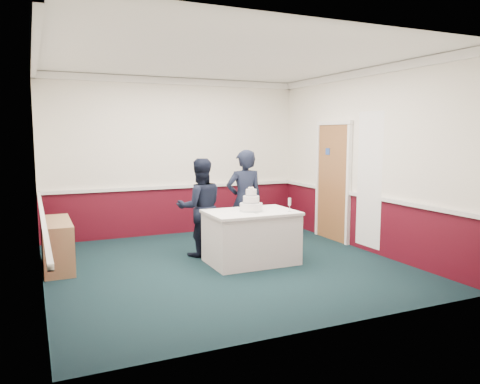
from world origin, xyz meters
name	(u,v)px	position (x,y,z in m)	size (l,w,h in m)	color
ground	(225,265)	(0.00, 0.00, 0.00)	(5.00, 5.00, 0.00)	#11272A
room_shell	(215,132)	(0.08, 0.61, 1.97)	(5.00, 5.00, 3.00)	white
sideboard	(57,245)	(-2.28, 0.86, 0.35)	(0.41, 1.20, 0.70)	#9F7B4D
cake_table	(251,237)	(0.41, -0.02, 0.40)	(1.32, 0.92, 0.79)	white
wedding_cake	(251,204)	(0.41, -0.02, 0.90)	(0.35, 0.35, 0.36)	white
cake_knife	(255,213)	(0.38, -0.22, 0.79)	(0.01, 0.22, 0.01)	silver
champagne_flute	(290,203)	(0.91, -0.30, 0.93)	(0.05, 0.05, 0.21)	silver
person_man	(200,207)	(-0.14, 0.69, 0.78)	(0.76, 0.59, 1.56)	black
person_woman	(244,201)	(0.61, 0.64, 0.84)	(0.62, 0.40, 1.69)	black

